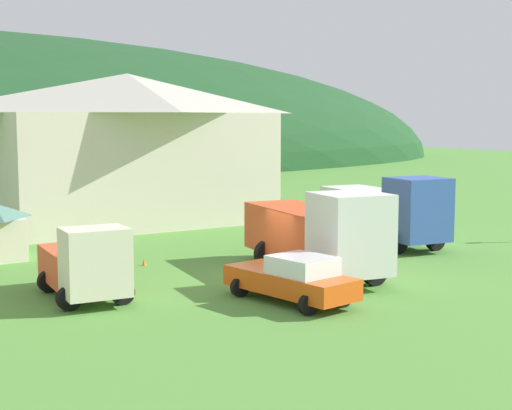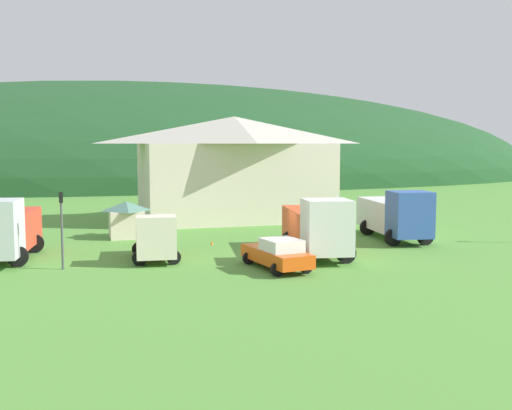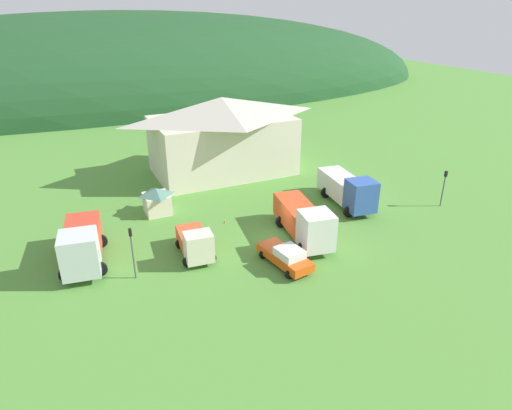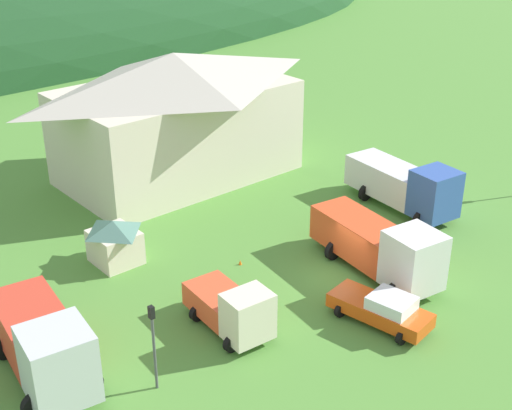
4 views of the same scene
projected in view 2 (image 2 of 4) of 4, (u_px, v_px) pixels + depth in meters
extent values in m
plane|color=#518C38|center=(278.00, 254.00, 37.19)|extent=(200.00, 200.00, 0.00)
ellipsoid|color=#1E4723|center=(143.00, 181.00, 108.35)|extent=(154.90, 60.00, 33.68)
cube|color=beige|center=(234.00, 182.00, 53.64)|extent=(15.47, 9.24, 6.53)
pyramid|color=#B7B2A3|center=(234.00, 130.00, 53.21)|extent=(16.70, 9.97, 2.28)
cube|color=beige|center=(127.00, 224.00, 43.61)|extent=(2.31, 2.49, 1.88)
pyramid|color=#4C7A6B|center=(126.00, 206.00, 43.49)|extent=(2.49, 2.69, 0.66)
cube|color=red|center=(11.00, 228.00, 36.68)|extent=(3.23, 5.06, 2.08)
cylinder|color=black|center=(18.00, 257.00, 33.32)|extent=(1.10, 0.30, 1.10)
cylinder|color=black|center=(35.00, 244.00, 37.65)|extent=(1.10, 0.30, 1.10)
cube|color=beige|center=(156.00, 237.00, 33.71)|extent=(2.24, 1.82, 2.27)
cube|color=black|center=(156.00, 228.00, 33.58)|extent=(1.25, 1.41, 0.73)
cube|color=#DB512D|center=(155.00, 240.00, 36.17)|extent=(2.39, 3.46, 1.20)
cylinder|color=black|center=(173.00, 257.00, 34.00)|extent=(0.80, 0.30, 0.80)
cylinder|color=black|center=(140.00, 258.00, 33.65)|extent=(0.80, 0.30, 0.80)
cylinder|color=black|center=(170.00, 248.00, 36.89)|extent=(0.80, 0.30, 0.80)
cylinder|color=black|center=(139.00, 249.00, 36.54)|extent=(0.80, 0.30, 0.80)
cube|color=white|center=(327.00, 227.00, 34.01)|extent=(2.82, 2.83, 2.98)
cube|color=black|center=(328.00, 215.00, 33.82)|extent=(1.61, 2.16, 0.95)
cube|color=#E04C23|center=(310.00, 226.00, 38.16)|extent=(3.32, 6.13, 2.00)
cylinder|color=black|center=(346.00, 253.00, 34.30)|extent=(1.10, 0.30, 1.10)
cylinder|color=black|center=(307.00, 254.00, 34.01)|extent=(1.10, 0.30, 1.10)
cylinder|color=black|center=(324.00, 239.00, 39.26)|extent=(1.10, 0.30, 1.10)
cylinder|color=black|center=(290.00, 240.00, 38.97)|extent=(1.10, 0.30, 1.10)
cube|color=#3356AD|center=(410.00, 214.00, 40.11)|extent=(2.74, 2.55, 2.94)
cube|color=black|center=(411.00, 204.00, 39.94)|extent=(1.54, 1.96, 0.94)
cube|color=silver|center=(387.00, 214.00, 44.08)|extent=(3.16, 5.98, 2.05)
cylinder|color=black|center=(425.00, 237.00, 40.43)|extent=(1.10, 0.30, 1.10)
cylinder|color=black|center=(393.00, 237.00, 40.08)|extent=(1.10, 0.30, 1.10)
cylinder|color=black|center=(397.00, 227.00, 45.20)|extent=(1.10, 0.30, 1.10)
cylinder|color=black|center=(367.00, 227.00, 44.85)|extent=(1.10, 0.30, 1.10)
cube|color=#DC4E13|center=(276.00, 256.00, 32.78)|extent=(2.61, 5.19, 0.70)
cube|color=silver|center=(282.00, 245.00, 32.18)|extent=(2.00, 2.23, 0.62)
cylinder|color=black|center=(306.00, 267.00, 31.64)|extent=(0.68, 0.24, 0.68)
cylinder|color=black|center=(277.00, 270.00, 30.95)|extent=(0.68, 0.24, 0.68)
cylinder|color=black|center=(275.00, 256.00, 34.67)|extent=(0.68, 0.24, 0.68)
cylinder|color=black|center=(249.00, 258.00, 33.99)|extent=(0.68, 0.24, 0.68)
cylinder|color=#4C4C51|center=(62.00, 236.00, 32.51)|extent=(0.12, 0.12, 3.51)
cube|color=black|center=(61.00, 197.00, 32.31)|extent=(0.20, 0.24, 0.55)
sphere|color=yellow|center=(61.00, 197.00, 32.44)|extent=(0.14, 0.14, 0.14)
cone|color=orange|center=(212.00, 245.00, 40.59)|extent=(0.36, 0.36, 0.58)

